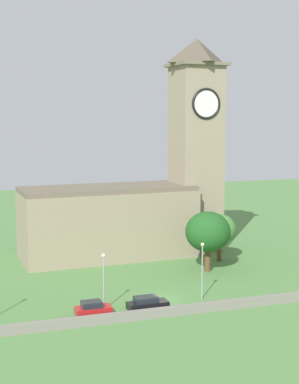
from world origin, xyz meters
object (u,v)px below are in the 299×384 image
at_px(car_black, 147,304).
at_px(streetlamp_central, 202,261).
at_px(car_red, 93,309).
at_px(streetlamp_west_mid, 104,272).
at_px(tree_riverside_west, 219,229).
at_px(tree_by_tower, 208,232).
at_px(church, 139,194).

bearing_deg(car_black, streetlamp_central, 15.63).
relative_size(car_red, streetlamp_west_mid, 0.61).
distance_m(car_black, tree_riverside_west, 26.14).
relative_size(streetlamp_central, tree_by_tower, 0.80).
relative_size(car_red, car_black, 0.84).
bearing_deg(streetlamp_central, tree_riverside_west, 58.03).
xyz_separation_m(streetlamp_central, tree_by_tower, (6.03, 11.52, 1.07)).
bearing_deg(streetlamp_west_mid, car_red, -131.87).
xyz_separation_m(church, streetlamp_west_mid, (-12.43, -25.01, -5.32)).
relative_size(church, car_red, 8.61).
relative_size(streetlamp_west_mid, tree_riverside_west, 0.90).
relative_size(tree_by_tower, tree_riverside_west, 1.18).
height_order(streetlamp_west_mid, streetlamp_central, streetlamp_central).
distance_m(car_red, tree_riverside_west, 30.76).
bearing_deg(church, car_black, -106.18).
xyz_separation_m(car_black, streetlamp_central, (7.80, 2.18, 3.78)).
distance_m(streetlamp_west_mid, streetlamp_central, 12.37).
relative_size(car_black, tree_by_tower, 0.55).
bearing_deg(tree_by_tower, streetlamp_central, -117.65).
xyz_separation_m(tree_by_tower, tree_riverside_west, (4.16, 4.81, -0.74)).
bearing_deg(streetlamp_west_mid, car_black, -24.39).
height_order(car_black, tree_by_tower, tree_by_tower).
bearing_deg(tree_by_tower, streetlamp_west_mid, -147.72).
bearing_deg(streetlamp_west_mid, streetlamp_central, 0.51).
bearing_deg(car_red, streetlamp_west_mid, 48.13).
distance_m(car_red, streetlamp_central, 14.75).
relative_size(car_black, streetlamp_west_mid, 0.72).
relative_size(car_red, tree_by_tower, 0.46).
distance_m(church, streetlamp_west_mid, 28.43).
height_order(car_black, streetlamp_central, streetlamp_central).
bearing_deg(tree_riverside_west, car_black, -134.18).
relative_size(church, tree_by_tower, 3.98).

